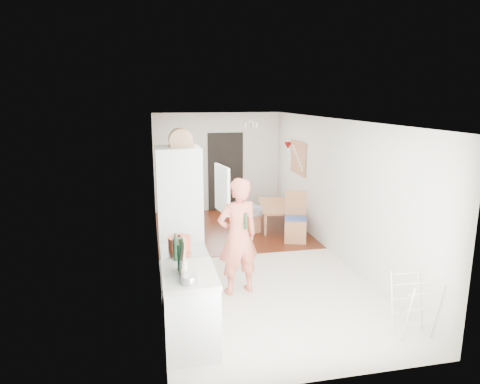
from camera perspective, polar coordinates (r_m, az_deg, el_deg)
name	(u,v)px	position (r m, az deg, el deg)	size (l,w,h in m)	color
room_shell	(249,192)	(7.50, 1.21, 0.06)	(3.20, 7.00, 2.50)	beige
floor	(249,259)	(7.87, 1.17, -8.86)	(3.20, 7.00, 0.01)	beige
wood_floor_overlay	(230,228)	(9.58, -1.35, -4.87)	(3.20, 3.30, 0.01)	#571A0E
sage_wall_panel	(159,184)	(5.23, -10.81, 1.08)	(0.02, 3.00, 1.30)	slate
tile_splashback	(163,255)	(4.90, -10.25, -8.24)	(0.02, 1.90, 0.50)	black
doorway_recess	(226,172)	(10.94, -1.93, 2.68)	(0.90, 0.04, 2.00)	black
base_cabinet	(190,311)	(5.21, -6.68, -15.50)	(0.60, 0.90, 0.86)	silver
worktop	(189,274)	(5.01, -6.82, -10.85)	(0.62, 0.92, 0.06)	silver
range_cooker	(185,284)	(5.87, -7.40, -12.02)	(0.60, 0.60, 0.88)	silver
cooker_top	(184,251)	(5.70, -7.53, -7.80)	(0.60, 0.60, 0.04)	#B3B3B5
fridge_housing	(180,217)	(6.61, -8.02, -3.34)	(0.66, 0.66, 2.15)	silver
fridge_door	(222,189)	(6.28, -2.40, 0.39)	(0.56, 0.04, 0.70)	silver
fridge_interior	(199,186)	(6.53, -5.44, 0.81)	(0.02, 0.52, 0.66)	white
pinboard	(298,157)	(9.69, 7.79, 4.59)	(0.03, 0.90, 0.70)	tan
pinboard_frame	(298,157)	(9.69, 7.71, 4.59)	(0.01, 0.94, 0.74)	#AB7349
wall_sconce	(288,145)	(10.27, 6.39, 6.19)	(0.18, 0.18, 0.16)	maroon
person	(238,226)	(6.25, -0.28, -4.58)	(0.75, 0.49, 2.06)	#E26D52
dining_table	(280,217)	(9.68, 5.33, -3.40)	(1.27, 0.71, 0.45)	#AB7349
dining_chair	(296,217)	(8.67, 7.41, -3.39)	(0.43, 0.43, 1.01)	#AB7349
stool	(251,223)	(9.27, 1.50, -4.15)	(0.32, 0.32, 0.42)	#AB7349
grey_drape	(250,210)	(9.14, 1.40, -2.45)	(0.40, 0.40, 0.18)	gray
drying_rack	(414,306)	(5.77, 22.20, -13.93)	(0.40, 0.36, 0.78)	silver
bread_bin	(181,140)	(6.46, -7.94, 6.87)	(0.37, 0.35, 0.19)	tan
red_casserole	(179,243)	(5.66, -8.09, -6.78)	(0.30, 0.30, 0.18)	#D84B25
steel_pan	(189,279)	(4.70, -6.81, -11.48)	(0.18, 0.18, 0.09)	#B3B3B5
held_bottle	(246,221)	(6.13, 0.78, -3.87)	(0.05, 0.05, 0.24)	#1C4023
bottle_a	(180,258)	(4.99, -7.95, -8.65)	(0.07, 0.07, 0.31)	#1C4023
bottle_b	(176,249)	(5.30, -8.56, -7.58)	(0.06, 0.06, 0.28)	#1C4023
bottle_c	(184,270)	(4.80, -7.50, -10.25)	(0.08, 0.08, 0.20)	silver
pepper_mill_front	(183,252)	(5.26, -7.61, -7.94)	(0.07, 0.07, 0.24)	tan
pepper_mill_back	(175,248)	(5.44, -8.67, -7.44)	(0.06, 0.06, 0.21)	tan
chopping_boards	(182,257)	(4.88, -7.72, -8.62)	(0.04, 0.29, 0.40)	tan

